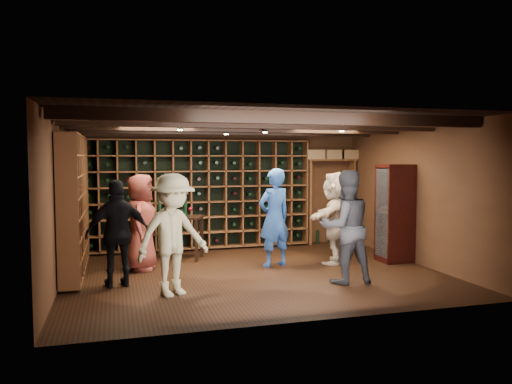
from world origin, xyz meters
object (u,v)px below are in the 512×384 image
object	(u,v)px
guest_red_floral	(141,222)
guest_beige	(335,218)
display_cabinet	(395,215)
man_grey_suit	(346,227)
guest_khaki	(173,235)
guest_woman_black	(118,233)
man_blue_shirt	(274,218)
tasting_table	(173,221)

from	to	relation	value
guest_red_floral	guest_beige	distance (m)	3.42
display_cabinet	man_grey_suit	distance (m)	1.95
guest_beige	guest_khaki	bearing A→B (deg)	-25.58
guest_woman_black	guest_beige	size ratio (longest dim) A/B	0.96
display_cabinet	man_blue_shirt	size ratio (longest dim) A/B	1.02
tasting_table	man_grey_suit	bearing A→B (deg)	-25.16
display_cabinet	man_grey_suit	world-z (taller)	display_cabinet
guest_khaki	man_blue_shirt	bearing A→B (deg)	11.38
man_grey_suit	guest_woman_black	size ratio (longest dim) A/B	1.08
man_grey_suit	display_cabinet	bearing A→B (deg)	-143.58
display_cabinet	guest_woman_black	distance (m)	4.89
guest_woman_black	guest_khaki	xyz separation A→B (m)	(0.72, -0.71, 0.05)
guest_woman_black	tasting_table	distance (m)	2.05
man_blue_shirt	guest_beige	xyz separation A→B (m)	(1.14, -0.04, -0.03)
display_cabinet	guest_beige	size ratio (longest dim) A/B	1.06
guest_red_floral	tasting_table	xyz separation A→B (m)	(0.62, 0.79, -0.09)
man_grey_suit	tasting_table	distance (m)	3.42
man_grey_suit	guest_khaki	world-z (taller)	man_grey_suit
display_cabinet	guest_woman_black	size ratio (longest dim) A/B	1.11
man_grey_suit	guest_red_floral	world-z (taller)	man_grey_suit
guest_khaki	tasting_table	xyz separation A→B (m)	(0.28, 2.50, -0.12)
guest_khaki	man_grey_suit	bearing A→B (deg)	-24.75
guest_red_floral	man_blue_shirt	bearing A→B (deg)	-84.60
man_blue_shirt	guest_beige	world-z (taller)	man_blue_shirt
man_blue_shirt	tasting_table	xyz separation A→B (m)	(-1.64, 1.11, -0.13)
man_blue_shirt	tasting_table	size ratio (longest dim) A/B	1.43
guest_khaki	guest_beige	world-z (taller)	guest_khaki
man_grey_suit	guest_red_floral	size ratio (longest dim) A/B	1.05
guest_woman_black	guest_beige	world-z (taller)	guest_beige
man_grey_suit	guest_khaki	xyz separation A→B (m)	(-2.60, 0.01, -0.01)
man_blue_shirt	guest_woman_black	distance (m)	2.72
guest_red_floral	guest_woman_black	bearing A→B (deg)	172.58
man_blue_shirt	guest_khaki	distance (m)	2.37
guest_beige	display_cabinet	bearing A→B (deg)	121.04
man_grey_suit	guest_beige	bearing A→B (deg)	-109.37
guest_red_floral	display_cabinet	bearing A→B (deg)	-83.46
man_blue_shirt	man_grey_suit	xyz separation A→B (m)	(0.68, -1.40, -0.00)
guest_beige	tasting_table	world-z (taller)	guest_beige
display_cabinet	guest_khaki	bearing A→B (deg)	-164.36
guest_woman_black	guest_khaki	size ratio (longest dim) A/B	0.94
guest_beige	tasting_table	bearing A→B (deg)	-71.84
man_grey_suit	guest_woman_black	distance (m)	3.40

